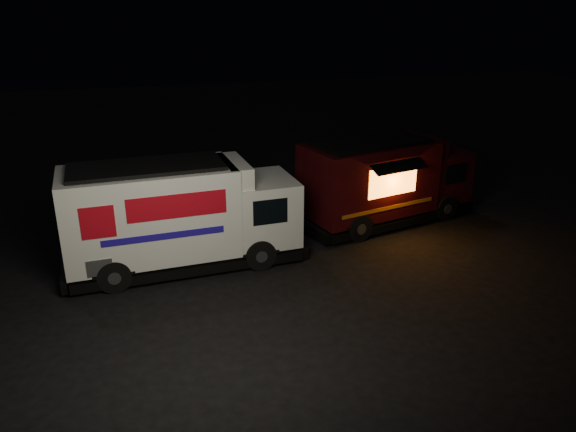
# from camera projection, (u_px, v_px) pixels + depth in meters

# --- Properties ---
(ground) EXTENTS (80.00, 80.00, 0.00)m
(ground) POSITION_uv_depth(u_px,v_px,m) (295.00, 282.00, 15.52)
(ground) COLOR black
(ground) RESTS_ON ground
(white_truck) EXTENTS (7.00, 2.69, 3.12)m
(white_truck) POSITION_uv_depth(u_px,v_px,m) (184.00, 215.00, 16.05)
(white_truck) COLOR silver
(white_truck) RESTS_ON ground
(red_truck) EXTENTS (6.78, 3.76, 2.98)m
(red_truck) POSITION_uv_depth(u_px,v_px,m) (387.00, 180.00, 19.41)
(red_truck) COLOR #33090F
(red_truck) RESTS_ON ground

